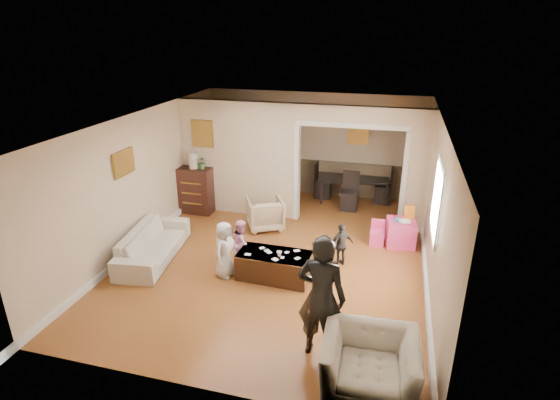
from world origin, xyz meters
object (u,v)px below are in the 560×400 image
(table_lamp, at_px, (194,160))
(child_kneel_b, at_px, (242,243))
(armchair_back, at_px, (265,213))
(dresser, at_px, (196,190))
(armchair_front, at_px, (369,365))
(adult_person, at_px, (321,297))
(child_toddler, at_px, (341,245))
(sofa, at_px, (153,244))
(coffee_table, at_px, (274,266))
(coffee_cup, at_px, (279,254))
(child_kneel_a, at_px, (225,250))
(cyan_cup, at_px, (397,219))
(play_table, at_px, (401,233))
(dining_table, at_px, (352,188))

(table_lamp, height_order, child_kneel_b, table_lamp)
(armchair_back, distance_m, dresser, 1.88)
(armchair_front, bearing_deg, adult_person, 142.02)
(child_kneel_b, xyz_separation_m, child_toddler, (1.75, 0.45, -0.03))
(sofa, bearing_deg, coffee_table, -100.25)
(coffee_cup, relative_size, child_kneel_b, 0.10)
(coffee_cup, height_order, child_toddler, child_toddler)
(armchair_back, xyz_separation_m, child_kneel_b, (0.05, -1.61, 0.10))
(child_kneel_a, height_order, child_kneel_b, child_kneel_a)
(cyan_cup, bearing_deg, sofa, -158.96)
(sofa, distance_m, child_kneel_a, 1.58)
(coffee_cup, relative_size, play_table, 0.17)
(dining_table, bearing_deg, table_lamp, -163.95)
(child_kneel_a, bearing_deg, coffee_table, -67.54)
(table_lamp, relative_size, coffee_table, 0.29)
(child_kneel_a, bearing_deg, dresser, 46.81)
(armchair_back, relative_size, table_lamp, 2.06)
(play_table, relative_size, child_kneel_a, 0.54)
(armchair_front, height_order, child_kneel_a, child_kneel_a)
(coffee_cup, bearing_deg, child_kneel_b, 156.37)
(play_table, bearing_deg, coffee_cup, -136.63)
(dining_table, distance_m, child_toddler, 3.34)
(table_lamp, distance_m, child_toddler, 4.04)
(cyan_cup, bearing_deg, dining_table, 115.70)
(coffee_table, bearing_deg, armchair_front, -50.64)
(dresser, bearing_deg, cyan_cup, -7.09)
(sofa, bearing_deg, adult_person, -124.98)
(play_table, xyz_separation_m, child_toddler, (-1.05, -1.09, 0.14))
(table_lamp, distance_m, coffee_cup, 3.66)
(sofa, relative_size, play_table, 3.66)
(coffee_cup, height_order, child_kneel_a, child_kneel_a)
(coffee_cup, bearing_deg, sofa, 176.66)
(dresser, xyz_separation_m, dining_table, (3.45, 1.73, -0.23))
(armchair_back, height_order, dresser, dresser)
(armchair_back, relative_size, child_kneel_b, 0.84)
(coffee_table, bearing_deg, sofa, 177.71)
(dresser, bearing_deg, child_toddler, -23.94)
(dresser, distance_m, coffee_table, 3.49)
(sofa, relative_size, child_kneel_b, 2.29)
(child_kneel_a, bearing_deg, sofa, 93.43)
(armchair_front, height_order, play_table, armchair_front)
(armchair_front, relative_size, dresser, 1.03)
(coffee_table, relative_size, child_kneel_a, 1.23)
(cyan_cup, height_order, child_kneel_a, child_kneel_a)
(dining_table, height_order, child_kneel_a, child_kneel_a)
(sofa, distance_m, armchair_back, 2.45)
(dresser, distance_m, play_table, 4.69)
(sofa, bearing_deg, child_kneel_b, -91.10)
(coffee_table, relative_size, dining_table, 0.72)
(coffee_table, xyz_separation_m, coffee_cup, (0.10, -0.05, 0.28))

